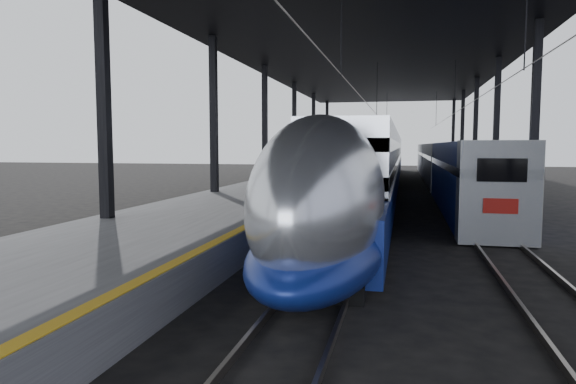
% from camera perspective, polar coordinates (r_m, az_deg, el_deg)
% --- Properties ---
extents(ground, '(160.00, 160.00, 0.00)m').
position_cam_1_polar(ground, '(11.49, -7.67, -12.13)').
color(ground, black).
rests_on(ground, ground).
extents(platform, '(6.00, 80.00, 1.00)m').
position_cam_1_polar(platform, '(31.29, -0.92, -0.15)').
color(platform, '#4C4C4F').
rests_on(platform, ground).
extents(yellow_strip, '(0.30, 80.00, 0.01)m').
position_cam_1_polar(yellow_strip, '(30.70, 4.17, 0.68)').
color(yellow_strip, '#C99412').
rests_on(yellow_strip, platform).
extents(rails, '(6.52, 80.00, 0.16)m').
position_cam_1_polar(rails, '(30.46, 13.88, -1.24)').
color(rails, slate).
rests_on(rails, ground).
extents(canopy, '(18.00, 75.00, 9.47)m').
position_cam_1_polar(canopy, '(30.86, 9.24, 15.77)').
color(canopy, black).
rests_on(canopy, ground).
extents(tgv_train, '(2.98, 65.20, 4.27)m').
position_cam_1_polar(tgv_train, '(39.52, 10.05, 3.06)').
color(tgv_train, silver).
rests_on(tgv_train, ground).
extents(second_train, '(2.61, 56.05, 3.59)m').
position_cam_1_polar(second_train, '(45.40, 16.73, 2.96)').
color(second_train, navy).
rests_on(second_train, ground).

